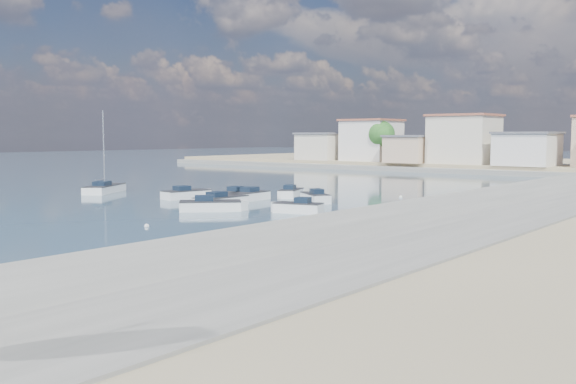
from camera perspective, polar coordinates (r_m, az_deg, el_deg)
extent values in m
plane|color=#2A3E54|center=(73.71, 14.39, 0.11)|extent=(400.00, 400.00, 0.00)
cube|color=slate|center=(41.90, 21.97, -2.46)|extent=(5.00, 90.00, 1.80)
cube|color=slate|center=(43.36, 16.47, -2.06)|extent=(4.17, 90.00, 2.86)
cube|color=slate|center=(35.43, 10.59, -4.30)|extent=(5.31, 3.50, 1.94)
cube|color=black|center=(44.10, 6.31, -2.72)|extent=(1.00, 26.00, 0.35)
cube|color=black|center=(56.52, 13.59, -1.16)|extent=(2.00, 8.05, 0.30)
cube|color=slate|center=(102.61, 21.65, 1.48)|extent=(160.00, 2.50, 0.80)
cube|color=beige|center=(127.02, 3.09, 4.01)|extent=(8.00, 8.00, 5.00)
cube|color=#595960|center=(127.00, 3.10, 5.22)|extent=(8.48, 8.48, 0.35)
cube|color=silver|center=(123.10, 7.43, 4.53)|extent=(9.00, 9.00, 7.50)
cube|color=#99513D|center=(123.13, 7.45, 6.35)|extent=(9.54, 9.54, 0.35)
cube|color=#CCAB8C|center=(115.53, 10.87, 3.71)|extent=(7.00, 8.00, 4.50)
cube|color=#595960|center=(115.50, 10.89, 4.91)|extent=(7.42, 8.48, 0.35)
cube|color=beige|center=(113.36, 15.39, 4.48)|extent=(10.00, 9.00, 8.00)
cube|color=#99513D|center=(113.41, 15.43, 6.59)|extent=(10.60, 9.54, 0.35)
cube|color=silver|center=(108.47, 20.49, 3.54)|extent=(8.50, 8.50, 5.00)
cube|color=#595960|center=(108.45, 20.53, 4.95)|extent=(9.01, 9.01, 0.35)
cylinder|color=#38281E|center=(118.49, 8.30, 3.50)|extent=(0.44, 0.44, 3.38)
sphere|color=#1F541C|center=(118.46, 8.32, 5.12)|extent=(4.80, 4.80, 4.80)
sphere|color=#1F541C|center=(117.48, 8.55, 5.01)|extent=(3.60, 3.60, 3.60)
sphere|color=#1F541C|center=(119.23, 8.12, 5.19)|extent=(3.30, 3.30, 3.30)
cylinder|color=#38281E|center=(113.15, 16.95, 3.16)|extent=(0.44, 0.44, 2.93)
sphere|color=#1F541C|center=(113.11, 16.99, 4.62)|extent=(4.16, 4.16, 4.16)
sphere|color=#1F541C|center=(112.33, 17.26, 4.51)|extent=(3.12, 3.12, 3.12)
sphere|color=#1F541C|center=(113.71, 16.76, 4.69)|extent=(2.86, 2.86, 2.86)
cube|color=white|center=(56.14, -5.98, -0.93)|extent=(2.10, 5.04, 1.00)
cube|color=white|center=(57.62, -4.43, -0.77)|extent=(1.95, 1.95, 1.00)
cube|color=#262628|center=(56.09, -5.98, -0.42)|extent=(2.14, 5.04, 0.08)
cube|color=#131F30|center=(55.73, -6.36, -0.21)|extent=(1.25, 1.53, 0.48)
cube|color=white|center=(63.07, -9.05, -0.32)|extent=(2.59, 4.91, 1.00)
cube|color=white|center=(64.17, -7.56, -0.21)|extent=(1.87, 1.87, 1.00)
cube|color=#262628|center=(63.03, -9.06, 0.14)|extent=(2.62, 4.91, 0.08)
cube|color=#131F30|center=(62.75, -9.42, 0.33)|extent=(1.37, 1.56, 0.48)
cube|color=white|center=(58.88, 2.44, -0.63)|extent=(4.43, 3.78, 1.00)
cube|color=white|center=(60.63, 1.89, -0.47)|extent=(1.33, 1.33, 1.00)
cube|color=#262628|center=(58.84, 2.44, -0.15)|extent=(4.45, 3.80, 0.08)
cube|color=#131F30|center=(58.41, 2.58, 0.05)|extent=(1.63, 1.56, 0.48)
cube|color=white|center=(50.58, 0.93, -1.56)|extent=(4.08, 2.54, 1.00)
cube|color=white|center=(51.21, -0.75, -1.48)|extent=(1.49, 1.49, 1.00)
cube|color=#262628|center=(50.53, 0.93, -0.99)|extent=(4.08, 2.56, 0.08)
cube|color=#131F30|center=(50.36, 1.33, -0.74)|extent=(1.36, 1.24, 0.48)
cube|color=white|center=(61.99, -4.51, -0.36)|extent=(2.77, 4.78, 1.00)
cube|color=white|center=(63.65, -3.65, -0.22)|extent=(1.73, 1.73, 1.00)
cube|color=#262628|center=(61.94, -4.52, 0.10)|extent=(2.81, 4.78, 0.08)
cube|color=#131F30|center=(61.54, -4.73, 0.29)|extent=(1.38, 1.57, 0.48)
cube|color=white|center=(63.71, 0.26, -0.20)|extent=(3.05, 4.33, 1.00)
cube|color=white|center=(65.36, 0.67, -0.07)|extent=(1.48, 1.48, 1.00)
cube|color=#262628|center=(63.66, 0.26, 0.25)|extent=(3.08, 4.34, 0.08)
cube|color=#131F30|center=(63.26, 0.16, 0.43)|extent=(1.39, 1.50, 0.48)
cube|color=white|center=(60.31, -3.72, -0.51)|extent=(2.26, 5.18, 1.00)
cube|color=white|center=(58.63, -5.06, -0.67)|extent=(1.91, 1.91, 1.00)
cube|color=#262628|center=(60.26, -3.73, -0.03)|extent=(2.30, 5.19, 0.08)
cube|color=#131F30|center=(60.63, -3.43, 0.23)|extent=(1.29, 1.60, 0.48)
cube|color=white|center=(52.46, -6.92, -1.36)|extent=(4.81, 4.89, 1.00)
cube|color=white|center=(52.50, -4.61, -1.33)|extent=(1.39, 1.39, 1.00)
cube|color=#262628|center=(52.41, -6.92, -0.81)|extent=(4.84, 4.92, 0.08)
cube|color=#131F30|center=(52.38, -7.46, -0.56)|extent=(1.89, 1.90, 0.48)
cube|color=white|center=(71.63, -15.98, 0.18)|extent=(5.39, 6.82, 1.00)
cube|color=white|center=(74.32, -15.10, 0.37)|extent=(1.88, 1.88, 1.00)
cube|color=#262628|center=(71.59, -15.99, 0.58)|extent=(5.43, 6.84, 0.08)
cube|color=#131F30|center=(70.97, -16.21, 0.73)|extent=(2.22, 2.42, 0.48)
cylinder|color=silver|center=(71.41, -16.07, 3.78)|extent=(0.12, 0.12, 8.00)
cylinder|color=silver|center=(70.45, -16.39, 1.07)|extent=(1.33, 2.08, 0.08)
sphere|color=white|center=(39.70, -1.93, -3.73)|extent=(0.33, 0.33, 0.33)
sphere|color=white|center=(45.13, 8.17, -2.72)|extent=(0.33, 0.33, 0.33)
sphere|color=white|center=(44.01, -12.45, -2.99)|extent=(0.33, 0.33, 0.33)
sphere|color=white|center=(49.42, 17.90, -2.25)|extent=(0.33, 0.33, 0.33)
sphere|color=white|center=(64.27, 9.99, -0.46)|extent=(0.33, 0.33, 0.33)
sphere|color=white|center=(62.25, 13.53, -0.69)|extent=(0.33, 0.33, 0.33)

